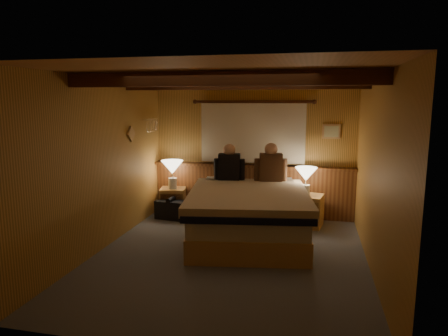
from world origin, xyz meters
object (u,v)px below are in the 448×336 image
(bed, at_px, (248,214))
(person_right, at_px, (271,165))
(nightstand_left, at_px, (173,201))
(lamp_left, at_px, (172,169))
(nightstand_right, at_px, (307,210))
(duffel_bag, at_px, (172,209))
(person_left, at_px, (229,165))
(lamp_right, at_px, (306,176))

(bed, xyz_separation_m, person_right, (0.24, 0.78, 0.62))
(bed, xyz_separation_m, nightstand_left, (-1.56, 1.00, -0.15))
(lamp_left, relative_size, person_right, 0.78)
(nightstand_right, bearing_deg, lamp_left, -172.70)
(person_right, distance_m, duffel_bag, 1.93)
(nightstand_left, xyz_separation_m, person_left, (1.11, -0.27, 0.75))
(person_right, xyz_separation_m, duffel_bag, (-1.73, -0.02, -0.84))
(person_left, bearing_deg, duffel_bag, 172.24)
(lamp_right, xyz_separation_m, person_right, (-0.58, -0.02, 0.15))
(person_right, bearing_deg, nightstand_right, -5.06)
(nightstand_left, relative_size, person_left, 0.82)
(lamp_right, xyz_separation_m, duffel_bag, (-2.31, -0.04, -0.69))
(lamp_left, height_order, duffel_bag, lamp_left)
(bed, height_order, nightstand_left, bed)
(bed, distance_m, nightstand_left, 1.86)
(nightstand_left, bearing_deg, duffel_bag, -86.57)
(nightstand_right, xyz_separation_m, person_left, (-1.31, -0.10, 0.74))
(duffel_bag, bearing_deg, person_right, 7.37)
(person_left, xyz_separation_m, duffel_bag, (-1.04, 0.03, -0.83))
(nightstand_left, relative_size, lamp_right, 1.11)
(lamp_right, bearing_deg, lamp_left, 176.01)
(bed, xyz_separation_m, person_left, (-0.45, 0.73, 0.61))
(nightstand_left, distance_m, person_right, 1.97)
(lamp_left, height_order, person_right, person_right)
(lamp_right, relative_size, person_left, 0.74)
(nightstand_left, bearing_deg, lamp_right, -16.79)
(person_right, relative_size, duffel_bag, 1.14)
(duffel_bag, bearing_deg, nightstand_right, 8.45)
(nightstand_right, bearing_deg, person_left, -165.08)
(nightstand_left, height_order, lamp_right, lamp_right)
(person_left, xyz_separation_m, person_right, (0.69, 0.05, 0.01))
(nightstand_right, height_order, lamp_left, lamp_left)
(lamp_left, xyz_separation_m, person_left, (1.10, -0.23, 0.15))
(bed, height_order, person_left, person_left)
(nightstand_left, height_order, lamp_left, lamp_left)
(lamp_left, bearing_deg, lamp_right, -3.99)
(person_left, bearing_deg, nightstand_left, 160.20)
(bed, distance_m, nightstand_right, 1.20)
(lamp_right, bearing_deg, nightstand_right, 40.12)
(lamp_right, bearing_deg, person_right, -178.09)
(nightstand_right, xyz_separation_m, person_right, (-0.62, -0.05, 0.75))
(person_left, distance_m, duffel_bag, 1.33)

